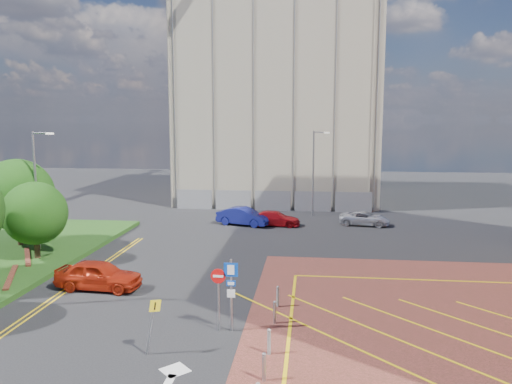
% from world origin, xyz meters
% --- Properties ---
extents(ground, '(140.00, 140.00, 0.00)m').
position_xyz_m(ground, '(0.00, 0.00, 0.00)').
color(ground, black).
rests_on(ground, ground).
extents(tree_c, '(4.00, 4.00, 4.90)m').
position_xyz_m(tree_c, '(-13.50, 10.00, 3.19)').
color(tree_c, '#3D2B1C').
rests_on(tree_c, grass_bed).
extents(tree_d, '(5.00, 5.00, 6.08)m').
position_xyz_m(tree_d, '(-16.50, 13.00, 3.87)').
color(tree_d, '#3D2B1C').
rests_on(tree_d, grass_bed).
extents(lamp_left_far, '(1.53, 0.16, 8.00)m').
position_xyz_m(lamp_left_far, '(-14.42, 12.00, 4.66)').
color(lamp_left_far, '#9EA0A8').
rests_on(lamp_left_far, grass_bed).
extents(lamp_back, '(1.53, 0.16, 8.00)m').
position_xyz_m(lamp_back, '(4.08, 28.00, 4.36)').
color(lamp_back, '#9EA0A8').
rests_on(lamp_back, ground).
extents(sign_cluster, '(1.17, 0.12, 3.20)m').
position_xyz_m(sign_cluster, '(0.30, 0.98, 1.95)').
color(sign_cluster, '#9EA0A8').
rests_on(sign_cluster, ground).
extents(warning_sign, '(0.65, 0.40, 2.25)m').
position_xyz_m(warning_sign, '(-2.17, -1.51, 1.43)').
color(warning_sign, '#9EA0A8').
rests_on(warning_sign, ground).
extents(bollard_row, '(0.14, 11.14, 0.90)m').
position_xyz_m(bollard_row, '(2.30, -1.67, 0.47)').
color(bollard_row, '#9EA0A8').
rests_on(bollard_row, forecourt).
extents(construction_building, '(21.20, 19.20, 22.00)m').
position_xyz_m(construction_building, '(0.00, 40.00, 11.00)').
color(construction_building, '#A49886').
rests_on(construction_building, ground).
extents(construction_fence, '(21.60, 0.06, 2.00)m').
position_xyz_m(construction_fence, '(1.00, 30.00, 1.00)').
color(construction_fence, gray).
rests_on(construction_fence, ground).
extents(car_red_left, '(4.70, 2.13, 1.57)m').
position_xyz_m(car_red_left, '(-7.46, 5.56, 0.78)').
color(car_red_left, '#B2240F').
rests_on(car_red_left, ground).
extents(car_blue_back, '(4.95, 2.96, 1.54)m').
position_xyz_m(car_blue_back, '(-1.93, 22.75, 0.77)').
color(car_blue_back, navy).
rests_on(car_blue_back, ground).
extents(car_red_back, '(4.42, 2.08, 1.25)m').
position_xyz_m(car_red_back, '(0.79, 22.85, 0.62)').
color(car_red_back, '#AD0E15').
rests_on(car_red_back, ground).
extents(car_silver_back, '(4.54, 2.61, 1.19)m').
position_xyz_m(car_silver_back, '(8.47, 23.88, 0.60)').
color(car_silver_back, silver).
rests_on(car_silver_back, ground).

